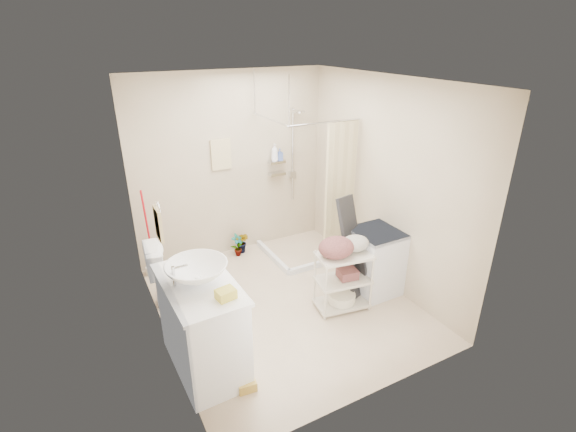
# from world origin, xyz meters

# --- Properties ---
(floor) EXTENTS (3.20, 3.20, 0.00)m
(floor) POSITION_xyz_m (0.00, 0.00, 0.00)
(floor) COLOR beige
(floor) RESTS_ON ground
(ceiling) EXTENTS (2.80, 3.20, 0.04)m
(ceiling) POSITION_xyz_m (0.00, 0.00, 2.60)
(ceiling) COLOR silver
(ceiling) RESTS_ON ground
(wall_back) EXTENTS (2.80, 0.04, 2.60)m
(wall_back) POSITION_xyz_m (0.00, 1.60, 1.30)
(wall_back) COLOR #C2B296
(wall_back) RESTS_ON ground
(wall_front) EXTENTS (2.80, 0.04, 2.60)m
(wall_front) POSITION_xyz_m (0.00, -1.60, 1.30)
(wall_front) COLOR #C2B296
(wall_front) RESTS_ON ground
(wall_left) EXTENTS (0.04, 3.20, 2.60)m
(wall_left) POSITION_xyz_m (-1.40, 0.00, 1.30)
(wall_left) COLOR #C2B296
(wall_left) RESTS_ON ground
(wall_right) EXTENTS (0.04, 3.20, 2.60)m
(wall_right) POSITION_xyz_m (1.40, 0.00, 1.30)
(wall_right) COLOR #C2B296
(wall_right) RESTS_ON ground
(vanity) EXTENTS (0.64, 1.11, 0.96)m
(vanity) POSITION_xyz_m (-1.16, -0.54, 0.48)
(vanity) COLOR white
(vanity) RESTS_ON ground
(sink) EXTENTS (0.66, 0.66, 0.19)m
(sink) POSITION_xyz_m (-1.16, -0.53, 1.05)
(sink) COLOR white
(sink) RESTS_ON vanity
(counter_basket) EXTENTS (0.18, 0.15, 0.09)m
(counter_basket) POSITION_xyz_m (-1.02, -0.89, 1.00)
(counter_basket) COLOR gold
(counter_basket) RESTS_ON vanity
(floor_basket) EXTENTS (0.26, 0.21, 0.13)m
(floor_basket) POSITION_xyz_m (-0.93, -1.01, 0.07)
(floor_basket) COLOR gold
(floor_basket) RESTS_ON ground
(toilet) EXTENTS (0.84, 0.52, 0.82)m
(toilet) POSITION_xyz_m (-1.04, 0.65, 0.41)
(toilet) COLOR white
(toilet) RESTS_ON ground
(mop) EXTENTS (0.15, 0.15, 1.26)m
(mop) POSITION_xyz_m (-1.30, 1.45, 0.63)
(mop) COLOR red
(mop) RESTS_ON ground
(potted_plant_a) EXTENTS (0.21, 0.16, 0.35)m
(potted_plant_a) POSITION_xyz_m (-0.06, 1.38, 0.17)
(potted_plant_a) COLOR brown
(potted_plant_a) RESTS_ON ground
(potted_plant_b) EXTENTS (0.23, 0.23, 0.33)m
(potted_plant_b) POSITION_xyz_m (0.05, 1.44, 0.17)
(potted_plant_b) COLOR #984F2C
(potted_plant_b) RESTS_ON ground
(hanging_towel) EXTENTS (0.28, 0.03, 0.42)m
(hanging_towel) POSITION_xyz_m (-0.15, 1.58, 1.50)
(hanging_towel) COLOR beige
(hanging_towel) RESTS_ON wall_back
(towel_ring) EXTENTS (0.04, 0.22, 0.34)m
(towel_ring) POSITION_xyz_m (-1.38, -0.20, 1.47)
(towel_ring) COLOR #D4BE84
(towel_ring) RESTS_ON wall_left
(tp_holder) EXTENTS (0.08, 0.12, 0.14)m
(tp_holder) POSITION_xyz_m (-1.36, 0.05, 0.72)
(tp_holder) COLOR white
(tp_holder) RESTS_ON wall_left
(shower) EXTENTS (1.10, 1.10, 2.10)m
(shower) POSITION_xyz_m (0.85, 1.05, 1.05)
(shower) COLOR silver
(shower) RESTS_ON ground
(shampoo_bottle_a) EXTENTS (0.10, 0.10, 0.25)m
(shampoo_bottle_a) POSITION_xyz_m (0.63, 1.50, 1.45)
(shampoo_bottle_a) COLOR white
(shampoo_bottle_a) RESTS_ON shower
(shampoo_bottle_b) EXTENTS (0.08, 0.08, 0.17)m
(shampoo_bottle_b) POSITION_xyz_m (0.72, 1.52, 1.40)
(shampoo_bottle_b) COLOR #44599C
(shampoo_bottle_b) RESTS_ON shower
(washing_machine) EXTENTS (0.57, 0.59, 0.83)m
(washing_machine) POSITION_xyz_m (1.14, -0.26, 0.41)
(washing_machine) COLOR silver
(washing_machine) RESTS_ON ground
(laundry_rack) EXTENTS (0.67, 0.46, 0.86)m
(laundry_rack) POSITION_xyz_m (0.57, -0.37, 0.43)
(laundry_rack) COLOR beige
(laundry_rack) RESTS_ON ground
(ironing_board) EXTENTS (0.37, 0.26, 1.28)m
(ironing_board) POSITION_xyz_m (0.86, -0.14, 0.64)
(ironing_board) COLOR black
(ironing_board) RESTS_ON ground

